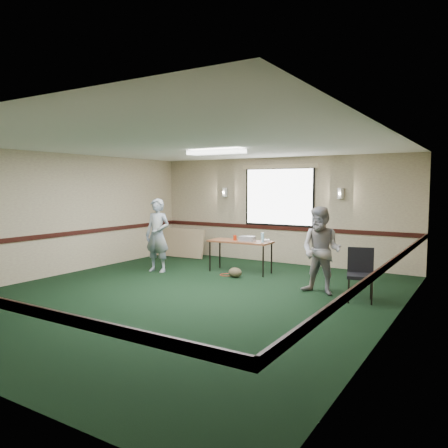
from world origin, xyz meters
The scene contains 13 objects.
ground centered at (0.00, 0.00, 0.00)m, with size 8.00×8.00×0.00m, color black.
room_shell centered at (0.00, 2.12, 1.58)m, with size 8.00×8.02×8.00m.
folding_table centered at (-0.20, 2.34, 0.68)m, with size 1.49×0.65×0.73m.
projector centered at (-0.04, 2.36, 0.79)m, with size 0.33×0.28×0.11m, color gray.
game_console centered at (0.34, 2.53, 0.75)m, with size 0.19×0.15×0.05m, color silver.
red_cup centered at (-0.35, 2.35, 0.79)m, with size 0.08×0.08×0.12m, color #B0270B.
water_bottle centered at (0.37, 2.32, 0.84)m, with size 0.07×0.07×0.22m, color #8ECFE9.
duffel_bag centered at (-0.02, 1.79, 0.11)m, with size 0.31×0.23×0.22m, color #453C27.
cable_coil centered at (-0.31, 1.90, 0.01)m, with size 0.29×0.29×0.01m, color red.
folded_table centered at (-2.74, 3.36, 0.40)m, with size 1.55×0.07×0.80m, color tan.
conference_chair centered at (2.77, 1.31, 0.53)m, with size 0.55×0.56×0.91m.
person_left centered at (-1.87, 1.42, 0.85)m, with size 0.62×0.40×1.69m, color #456199.
person_right centered at (2.04, 1.37, 0.80)m, with size 0.78×0.61×1.60m, color #7B95C0.
Camera 1 is at (4.66, -6.26, 1.98)m, focal length 35.00 mm.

